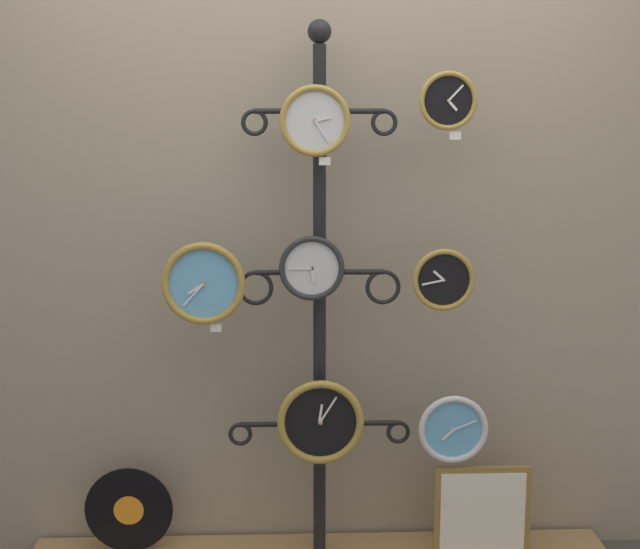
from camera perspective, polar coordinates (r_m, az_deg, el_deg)
name	(u,v)px	position (r m, az deg, el deg)	size (l,w,h in m)	color
shop_wall	(318,196)	(3.37, -0.13, 5.04)	(4.40, 0.04, 2.80)	gray
display_stand	(320,378)	(3.33, -0.03, -6.63)	(0.68, 0.40, 2.03)	black
clock_top_center	(315,121)	(3.10, -0.32, 9.81)	(0.25, 0.04, 0.25)	silver
clock_top_right	(448,101)	(3.14, 8.20, 10.95)	(0.20, 0.04, 0.20)	black
clock_middle_left	(203,283)	(3.15, -7.47, -0.57)	(0.30, 0.04, 0.30)	#60A8DB
clock_middle_center	(312,268)	(3.16, -0.54, 0.41)	(0.23, 0.04, 0.23)	silver
clock_middle_right	(443,280)	(3.18, 7.90, -0.32)	(0.22, 0.04, 0.22)	black
clock_bottom_center	(320,422)	(3.27, -0.01, -9.42)	(0.32, 0.04, 0.32)	black
clock_bottom_right	(453,429)	(3.36, 8.51, -9.76)	(0.26, 0.04, 0.26)	#60A8DB
vinyl_record	(129,510)	(3.56, -12.14, -14.53)	(0.33, 0.01, 0.33)	black
picture_frame	(482,512)	(3.50, 10.34, -14.73)	(0.36, 0.02, 0.35)	olive
price_tag_upper	(325,161)	(3.10, 0.30, 7.27)	(0.04, 0.00, 0.03)	white
price_tag_mid	(455,135)	(3.15, 8.65, 8.79)	(0.04, 0.00, 0.03)	white
price_tag_lower	(216,328)	(3.18, -6.68, -3.41)	(0.04, 0.00, 0.03)	white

